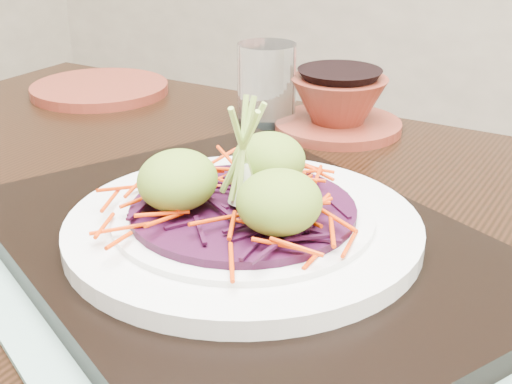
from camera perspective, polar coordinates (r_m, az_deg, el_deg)
The scene contains 11 objects.
dining_table at distance 0.61m, azimuth -1.22°, elevation -11.42°, with size 1.13×0.79×0.68m.
placemat at distance 0.53m, azimuth -1.01°, elevation -5.49°, with size 0.46×0.36×0.00m, color #84AA9D.
serving_tray at distance 0.53m, azimuth -1.02°, elevation -4.45°, with size 0.40×0.30×0.02m, color black.
white_plate at distance 0.52m, azimuth -1.03°, elevation -2.74°, with size 0.26×0.26×0.02m.
cabbage_bed at distance 0.51m, azimuth -1.04°, elevation -1.43°, with size 0.16×0.16×0.01m, color #300923.
carrot_julienne at distance 0.51m, azimuth -1.05°, elevation -0.62°, with size 0.20×0.20×0.01m, color red, non-canonical shape.
guacamole_scoops at distance 0.50m, azimuth -1.10°, elevation 0.92°, with size 0.14×0.13×0.04m.
scallion_garnish at distance 0.50m, azimuth -1.08°, elevation 3.05°, with size 0.06×0.06×0.09m, color #96BB4A, non-canonical shape.
terracotta_side_plate at distance 0.97m, azimuth -12.39°, elevation 8.06°, with size 0.18×0.18×0.01m, color maroon.
water_glass at distance 0.81m, azimuth 0.85°, elevation 8.51°, with size 0.07×0.07×0.09m, color white.
terracotta_bowl_set at distance 0.81m, azimuth 6.59°, elevation 6.77°, with size 0.19×0.19×0.06m.
Camera 1 is at (0.18, -0.40, 0.95)m, focal length 50.00 mm.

